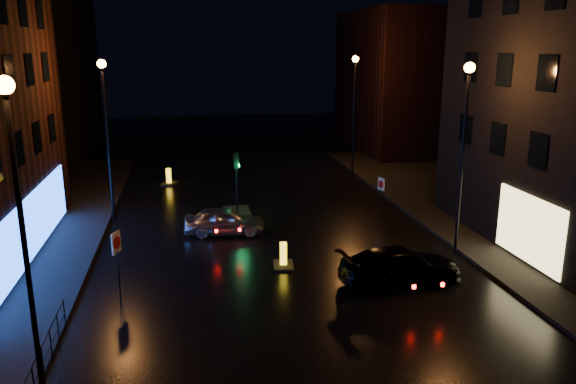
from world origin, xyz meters
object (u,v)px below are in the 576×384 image
object	(u,v)px
bollard_near	(283,261)
road_sign_left	(117,248)
dark_sedan	(400,266)
bollard_far	(169,181)
traffic_signal	(237,205)
silver_hatchback	(224,221)
road_sign_right	(381,187)

from	to	relation	value
bollard_near	road_sign_left	world-z (taller)	road_sign_left
bollard_near	dark_sedan	bearing A→B (deg)	-23.67
bollard_near	bollard_far	world-z (taller)	bollard_far
traffic_signal	silver_hatchback	distance (m)	3.51
traffic_signal	road_sign_right	distance (m)	7.95
traffic_signal	bollard_far	xyz separation A→B (m)	(-3.89, 7.59, -0.26)
bollard_near	bollard_far	xyz separation A→B (m)	(-5.08, 15.69, 0.01)
silver_hatchback	road_sign_left	world-z (taller)	road_sign_left
road_sign_left	road_sign_right	distance (m)	15.26
bollard_far	road_sign_left	bearing A→B (deg)	-74.53
traffic_signal	bollard_near	distance (m)	8.19
traffic_signal	road_sign_left	xyz separation A→B (m)	(-5.30, -9.69, 1.34)
bollard_far	dark_sedan	bearing A→B (deg)	-42.75
silver_hatchback	road_sign_left	xyz separation A→B (m)	(-4.36, -6.31, 1.17)
bollard_near	road_sign_right	world-z (taller)	road_sign_right
silver_hatchback	road_sign_left	size ratio (longest dim) A/B	1.60
traffic_signal	road_sign_left	distance (m)	11.12
dark_sedan	bollard_near	distance (m)	4.89
silver_hatchback	road_sign_right	size ratio (longest dim) A/B	1.87
silver_hatchback	bollard_near	bearing A→B (deg)	-149.88
dark_sedan	silver_hatchback	bearing A→B (deg)	35.71
road_sign_left	bollard_far	bearing A→B (deg)	107.89
traffic_signal	silver_hatchback	xyz separation A→B (m)	(-0.94, -3.38, 0.16)
silver_hatchback	bollard_far	size ratio (longest dim) A/B	2.68
traffic_signal	bollard_far	bearing A→B (deg)	117.15
bollard_far	road_sign_left	size ratio (longest dim) A/B	0.60
road_sign_right	traffic_signal	bearing A→B (deg)	-34.62
bollard_near	road_sign_left	xyz separation A→B (m)	(-6.48, -1.59, 1.60)
silver_hatchback	bollard_far	xyz separation A→B (m)	(-2.95, 10.96, -0.43)
traffic_signal	bollard_far	distance (m)	8.53
bollard_far	road_sign_right	distance (m)	14.90
traffic_signal	road_sign_right	world-z (taller)	traffic_signal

